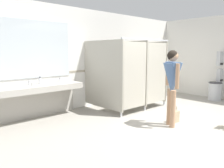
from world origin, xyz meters
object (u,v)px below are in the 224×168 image
at_px(handbag, 175,116).
at_px(soap_dispenser, 40,81).
at_px(trash_bin, 215,91).
at_px(paper_cup, 33,84).
at_px(paper_towel_dispenser_upper, 221,59).
at_px(person_standing, 172,79).
at_px(paper_towel_dispenser_lower, 220,75).

height_order(handbag, soap_dispenser, soap_dispenser).
height_order(trash_bin, paper_cup, paper_cup).
relative_size(handbag, paper_cup, 3.85).
bearing_deg(paper_towel_dispenser_upper, trash_bin, 179.91).
distance_m(person_standing, paper_cup, 3.08).
bearing_deg(person_standing, paper_towel_dispenser_upper, 7.43).
xyz_separation_m(paper_towel_dispenser_upper, trash_bin, (-0.28, 0.00, -1.07)).
distance_m(paper_towel_dispenser_upper, paper_towel_dispenser_lower, 0.57).
xyz_separation_m(trash_bin, handbag, (-3.05, -0.39, -0.16)).
height_order(paper_towel_dispenser_upper, paper_cup, paper_towel_dispenser_upper).
xyz_separation_m(paper_towel_dispenser_upper, person_standing, (-3.62, -0.47, -0.34)).
distance_m(paper_towel_dispenser_upper, handbag, 3.57).
relative_size(paper_towel_dispenser_lower, handbag, 1.13).
bearing_deg(handbag, paper_cup, 136.94).
bearing_deg(handbag, paper_towel_dispenser_upper, 6.68).
height_order(handbag, paper_cup, paper_cup).
relative_size(soap_dispenser, paper_cup, 1.80).
bearing_deg(paper_cup, paper_towel_dispenser_upper, -17.67).
height_order(trash_bin, handbag, trash_bin).
height_order(soap_dispenser, paper_cup, soap_dispenser).
bearing_deg(trash_bin, handbag, -172.71).
height_order(trash_bin, soap_dispenser, soap_dispenser).
bearing_deg(paper_towel_dispenser_lower, trash_bin, 175.25).
relative_size(paper_towel_dispenser_upper, handbag, 1.21).
bearing_deg(soap_dispenser, person_standing, -55.25).
bearing_deg(trash_bin, paper_towel_dispenser_lower, -4.75).
xyz_separation_m(paper_towel_dispenser_lower, trash_bin, (-0.28, 0.02, -0.51)).
distance_m(trash_bin, handbag, 3.08).
bearing_deg(paper_towel_dispenser_upper, paper_cup, 162.33).
distance_m(trash_bin, person_standing, 3.45).
bearing_deg(paper_towel_dispenser_lower, handbag, -173.70).
xyz_separation_m(paper_towel_dispenser_upper, soap_dispenser, (-5.39, 2.08, -0.47)).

